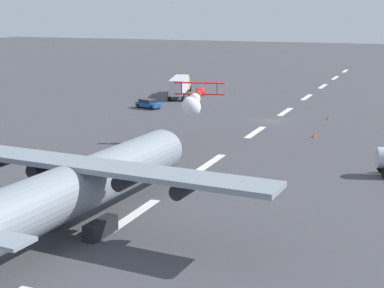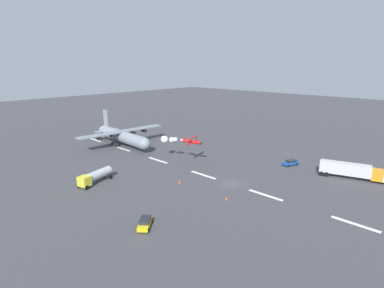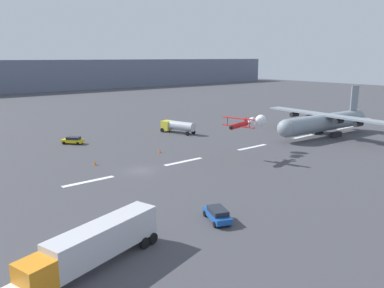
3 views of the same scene
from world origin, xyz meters
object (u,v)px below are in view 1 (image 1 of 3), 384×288
Objects in this scene: cargo_transport_plane at (88,181)px; stunt_biplane_red at (194,101)px; traffic_cone_far at (314,135)px; semi_truck_orange at (180,85)px; followme_car_yellow at (148,103)px; traffic_cone_near at (328,117)px.

stunt_biplane_red is (-23.97, -0.88, 2.72)m from cargo_transport_plane.
cargo_transport_plane reaches higher than stunt_biplane_red.
semi_truck_orange is at bearing -132.28° from traffic_cone_far.
cargo_transport_plane reaches higher than followme_car_yellow.
traffic_cone_near is at bearing 64.40° from semi_truck_orange.
cargo_transport_plane is 6.42× the size of followme_car_yellow.
traffic_cone_far is (12.87, 30.17, -0.44)m from followme_car_yellow.
stunt_biplane_red reaches higher than followme_car_yellow.
traffic_cone_near is at bearing 168.78° from cargo_transport_plane.
semi_truck_orange reaches higher than followme_car_yellow.
followme_car_yellow is at bearing -144.52° from stunt_biplane_red.
semi_truck_orange is at bearing -154.87° from stunt_biplane_red.
followme_car_yellow is at bearing -88.93° from traffic_cone_near.
traffic_cone_far is (-13.56, 11.33, -5.67)m from stunt_biplane_red.
cargo_transport_plane is 68.69m from semi_truck_orange.
stunt_biplane_red is 46.12m from semi_truck_orange.
stunt_biplane_red is 17.43× the size of traffic_cone_far.
semi_truck_orange reaches higher than traffic_cone_near.
followme_car_yellow is 6.47× the size of traffic_cone_far.
traffic_cone_far is at bearing 164.45° from cargo_transport_plane.
cargo_transport_plane reaches higher than traffic_cone_near.
semi_truck_orange is (-65.58, -20.40, -1.19)m from cargo_transport_plane.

